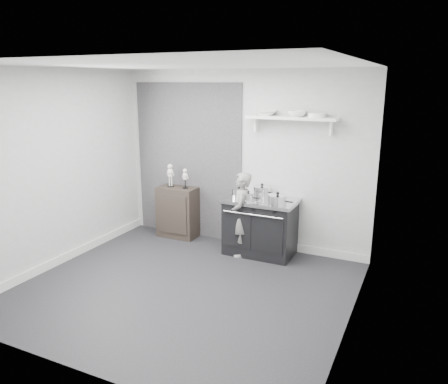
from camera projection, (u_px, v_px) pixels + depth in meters
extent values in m
plane|color=black|center=(185.00, 288.00, 5.48)|extent=(4.00, 4.00, 0.00)
cube|color=#A7A7A5|center=(242.00, 159.00, 6.72)|extent=(4.00, 0.02, 2.70)
cube|color=#A7A7A5|center=(69.00, 229.00, 3.57)|extent=(4.00, 0.02, 2.70)
cube|color=#A7A7A5|center=(56.00, 169.00, 5.97)|extent=(0.02, 3.60, 2.70)
cube|color=#A7A7A5|center=(356.00, 203.00, 4.31)|extent=(0.02, 3.60, 2.70)
cube|color=silver|center=(179.00, 64.00, 4.81)|extent=(4.00, 3.60, 0.02)
cube|color=black|center=(188.00, 161.00, 7.13)|extent=(1.90, 0.02, 2.50)
cube|color=silver|center=(301.00, 249.00, 6.60)|extent=(2.00, 0.03, 0.12)
cube|color=silver|center=(66.00, 257.00, 6.28)|extent=(0.03, 3.60, 0.12)
cube|color=white|center=(291.00, 118.00, 6.11)|extent=(1.30, 0.26, 0.04)
cube|color=white|center=(256.00, 124.00, 6.43)|extent=(0.03, 0.12, 0.20)
cube|color=white|center=(331.00, 128.00, 5.97)|extent=(0.03, 0.12, 0.20)
cube|color=black|center=(260.00, 228.00, 6.49)|extent=(1.00, 0.60, 0.80)
cube|color=silver|center=(261.00, 201.00, 6.38)|extent=(1.06, 0.64, 0.05)
cube|color=black|center=(237.00, 231.00, 6.32)|extent=(0.42, 0.02, 0.52)
cube|color=black|center=(269.00, 235.00, 6.12)|extent=(0.42, 0.02, 0.52)
cylinder|color=silver|center=(252.00, 215.00, 6.13)|extent=(0.90, 0.02, 0.02)
cylinder|color=black|center=(233.00, 206.00, 6.24)|extent=(0.04, 0.03, 0.04)
cylinder|color=black|center=(253.00, 209.00, 6.12)|extent=(0.04, 0.03, 0.04)
cylinder|color=black|center=(273.00, 212.00, 6.00)|extent=(0.04, 0.03, 0.04)
cube|color=black|center=(178.00, 212.00, 7.22)|extent=(0.65, 0.38, 0.84)
imported|color=slate|center=(241.00, 215.00, 6.37)|extent=(0.42, 0.52, 1.26)
cylinder|color=silver|center=(239.00, 194.00, 6.41)|extent=(0.21, 0.21, 0.13)
cylinder|color=silver|center=(239.00, 189.00, 6.39)|extent=(0.21, 0.21, 0.01)
sphere|color=black|center=(239.00, 187.00, 6.39)|extent=(0.04, 0.04, 0.04)
cylinder|color=black|center=(248.00, 195.00, 6.35)|extent=(0.10, 0.02, 0.02)
cylinder|color=silver|center=(262.00, 192.00, 6.50)|extent=(0.25, 0.25, 0.14)
cylinder|color=silver|center=(262.00, 187.00, 6.48)|extent=(0.26, 0.26, 0.01)
sphere|color=black|center=(262.00, 185.00, 6.47)|extent=(0.05, 0.05, 0.05)
cylinder|color=black|center=(272.00, 193.00, 6.43)|extent=(0.10, 0.02, 0.02)
cylinder|color=silver|center=(277.00, 201.00, 6.05)|extent=(0.26, 0.26, 0.13)
cylinder|color=silver|center=(278.00, 195.00, 6.03)|extent=(0.27, 0.27, 0.01)
sphere|color=black|center=(278.00, 193.00, 6.02)|extent=(0.05, 0.05, 0.05)
cylinder|color=black|center=(289.00, 202.00, 5.98)|extent=(0.10, 0.02, 0.02)
cylinder|color=silver|center=(249.00, 197.00, 6.27)|extent=(0.16, 0.16, 0.11)
cylinder|color=silver|center=(249.00, 193.00, 6.25)|extent=(0.16, 0.16, 0.01)
sphere|color=black|center=(249.00, 192.00, 6.25)|extent=(0.03, 0.03, 0.03)
cylinder|color=black|center=(256.00, 198.00, 6.22)|extent=(0.10, 0.02, 0.02)
imported|color=white|center=(266.00, 113.00, 6.25)|extent=(0.30, 0.30, 0.07)
imported|color=white|center=(297.00, 114.00, 6.06)|extent=(0.26, 0.26, 0.08)
cylinder|color=white|center=(317.00, 115.00, 5.95)|extent=(0.24, 0.24, 0.06)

